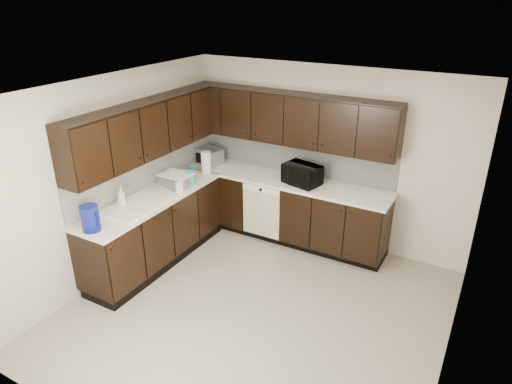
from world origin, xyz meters
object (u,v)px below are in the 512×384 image
microwave (302,174)px  storage_bin (176,180)px  sink (136,211)px  blue_pitcher (90,218)px  toaster_oven (210,156)px

microwave → storage_bin: 1.71m
sink → blue_pitcher: bearing=-89.6°
storage_bin → blue_pitcher: blue_pitcher is taller
sink → toaster_oven: sink is taller
microwave → toaster_oven: bearing=-168.8°
blue_pitcher → storage_bin: bearing=111.7°
sink → toaster_oven: 1.71m
storage_bin → sink: bearing=-91.3°
blue_pitcher → microwave: bearing=80.0°
microwave → blue_pitcher: (-1.47, -2.34, 0.01)m
toaster_oven → storage_bin: 0.93m
microwave → blue_pitcher: bearing=-109.4°
sink → toaster_oven: size_ratio=2.22×
toaster_oven → blue_pitcher: bearing=-72.2°
storage_bin → toaster_oven: bearing=95.4°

